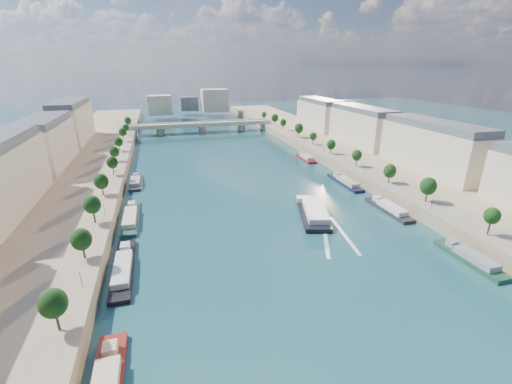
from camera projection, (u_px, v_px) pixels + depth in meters
ground at (241, 185)px, 153.05m from camera, size 700.00×700.00×0.00m
quay_left at (62, 196)px, 133.74m from camera, size 44.00×520.00×5.00m
quay_right at (381, 167)px, 170.61m from camera, size 44.00×520.00×5.00m
pave_left at (103, 186)px, 136.69m from camera, size 14.00×520.00×0.10m
pave_right at (355, 165)px, 165.88m from camera, size 14.00×520.00×0.10m
trees_left at (106, 171)px, 137.11m from camera, size 4.80×268.80×8.26m
trees_right at (342, 149)px, 172.48m from camera, size 4.80×268.80×8.26m
lamps_left at (111, 187)px, 127.88m from camera, size 0.36×200.36×4.28m
lamps_right at (342, 157)px, 168.28m from camera, size 0.36×200.36×4.28m
buildings_left at (27, 156)px, 136.34m from camera, size 16.00×226.00×23.20m
buildings_right at (392, 134)px, 179.87m from camera, size 16.00×226.00×23.20m
skyline at (193, 102)px, 346.54m from camera, size 79.00×42.00×22.00m
bridge at (202, 126)px, 270.13m from camera, size 112.00×12.00×8.15m
tour_barge at (313, 212)px, 122.36m from camera, size 16.67×31.48×4.11m
wake at (335, 236)px, 107.87m from camera, size 14.67×25.87×0.04m
moored_barges_left at (124, 265)px, 90.45m from camera, size 5.00×160.46×3.60m
moored_barges_right at (389, 209)px, 125.32m from camera, size 5.00×161.75×3.60m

